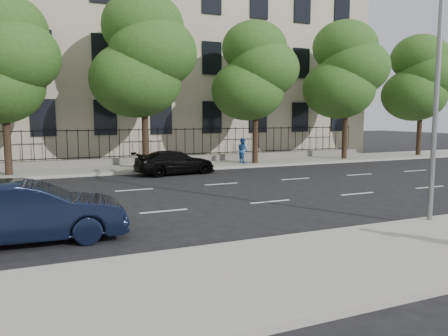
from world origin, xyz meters
name	(u,v)px	position (x,y,z in m)	size (l,w,h in m)	color
ground	(310,216)	(0.00, 0.00, 0.00)	(120.00, 120.00, 0.00)	black
near_sidewalk	(411,249)	(0.00, -4.00, 0.07)	(60.00, 4.00, 0.15)	gray
far_sidewalk	(175,166)	(0.00, 14.00, 0.07)	(60.00, 4.00, 0.15)	gray
lane_markings	(243,192)	(0.00, 4.75, 0.01)	(49.60, 4.62, 0.01)	silver
masonry_building	(139,38)	(0.00, 22.95, 9.02)	(34.60, 12.11, 18.50)	beige
iron_fence	(167,155)	(0.00, 15.70, 0.65)	(30.00, 0.50, 2.20)	slate
street_light	(424,44)	(2.50, -1.77, 5.15)	(0.25, 3.32, 8.05)	slate
tree_b	(3,60)	(-8.96, 13.36, 5.84)	(5.53, 5.12, 8.97)	#382619
tree_c	(143,56)	(-1.96, 13.36, 6.41)	(5.89, 5.50, 9.80)	#382619
tree_d	(255,72)	(5.04, 13.36, 5.84)	(5.34, 4.94, 8.84)	#382619
tree_e	(346,70)	(12.04, 13.36, 6.20)	(5.71, 5.31, 9.46)	#382619
tree_f	(421,79)	(19.04, 13.36, 5.88)	(5.52, 5.12, 9.01)	#382619
navy_sedan	(28,212)	(-8.02, 0.36, 0.77)	(1.62, 4.66, 1.53)	black
black_sedan	(175,162)	(-0.92, 11.09, 0.64)	(1.78, 4.38, 1.27)	black
pedestrian_far	(243,150)	(4.27, 13.45, 0.94)	(0.76, 0.60, 1.57)	#235398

